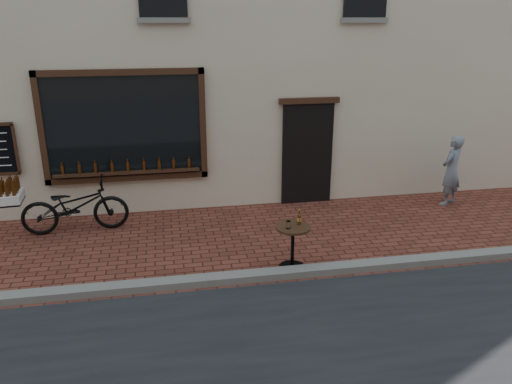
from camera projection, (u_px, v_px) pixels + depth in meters
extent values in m
plane|color=#57261C|center=(248.00, 286.00, 7.64)|extent=(90.00, 90.00, 0.00)
cube|color=slate|center=(246.00, 277.00, 7.81)|extent=(90.00, 0.25, 0.12)
cube|color=black|center=(124.00, 127.00, 9.91)|extent=(3.00, 0.06, 2.00)
cube|color=black|center=(119.00, 72.00, 9.54)|extent=(3.24, 0.10, 0.12)
cube|color=black|center=(129.00, 178.00, 10.24)|extent=(3.24, 0.10, 0.12)
cube|color=black|center=(41.00, 130.00, 9.62)|extent=(0.12, 0.10, 2.24)
cube|color=black|center=(203.00, 124.00, 10.16)|extent=(0.12, 0.10, 2.24)
cube|color=black|center=(128.00, 172.00, 10.15)|extent=(2.90, 0.16, 0.05)
cube|color=black|center=(307.00, 154.00, 10.82)|extent=(1.10, 0.10, 2.20)
cube|color=black|center=(309.00, 101.00, 10.41)|extent=(1.30, 0.10, 0.12)
cylinder|color=#3D1C07|center=(63.00, 170.00, 9.89)|extent=(0.06, 0.06, 0.19)
cylinder|color=#3D1C07|center=(79.00, 169.00, 9.94)|extent=(0.06, 0.06, 0.19)
cylinder|color=#3D1C07|center=(96.00, 168.00, 10.00)|extent=(0.06, 0.06, 0.19)
cylinder|color=#3D1C07|center=(112.00, 167.00, 10.05)|extent=(0.06, 0.06, 0.19)
cylinder|color=#3D1C07|center=(127.00, 167.00, 10.11)|extent=(0.06, 0.06, 0.19)
cylinder|color=#3D1C07|center=(143.00, 166.00, 10.16)|extent=(0.06, 0.06, 0.19)
cylinder|color=#3D1C07|center=(159.00, 165.00, 10.22)|extent=(0.06, 0.06, 0.19)
cylinder|color=#3D1C07|center=(174.00, 164.00, 10.27)|extent=(0.06, 0.06, 0.19)
cylinder|color=#3D1C07|center=(189.00, 164.00, 10.32)|extent=(0.06, 0.06, 0.19)
imported|color=black|center=(75.00, 206.00, 9.46)|extent=(2.00, 0.82, 1.03)
cube|color=black|center=(12.00, 202.00, 9.14)|extent=(0.43, 0.57, 0.03)
cube|color=white|center=(11.00, 197.00, 9.11)|extent=(0.43, 0.60, 0.16)
cylinder|color=#3D1C07|center=(14.00, 190.00, 8.89)|extent=(0.06, 0.06, 0.22)
cylinder|color=#3D1C07|center=(7.00, 190.00, 8.86)|extent=(0.06, 0.06, 0.22)
cylinder|color=#3D1C07|center=(0.00, 191.00, 8.83)|extent=(0.06, 0.06, 0.22)
cylinder|color=#3D1C07|center=(15.00, 187.00, 9.01)|extent=(0.06, 0.06, 0.22)
cylinder|color=#3D1C07|center=(8.00, 188.00, 8.98)|extent=(0.06, 0.06, 0.22)
cylinder|color=#3D1C07|center=(1.00, 189.00, 8.96)|extent=(0.06, 0.06, 0.22)
cylinder|color=#3D1C07|center=(16.00, 185.00, 9.14)|extent=(0.06, 0.06, 0.22)
cylinder|color=#3D1C07|center=(10.00, 186.00, 9.11)|extent=(0.06, 0.06, 0.22)
cylinder|color=#3D1C07|center=(3.00, 186.00, 9.08)|extent=(0.06, 0.06, 0.22)
cylinder|color=#3D1C07|center=(18.00, 183.00, 9.26)|extent=(0.06, 0.06, 0.22)
cylinder|color=#3D1C07|center=(11.00, 183.00, 9.23)|extent=(0.06, 0.06, 0.22)
cylinder|color=black|center=(292.00, 267.00, 8.22)|extent=(0.42, 0.42, 0.03)
cylinder|color=black|center=(292.00, 247.00, 8.11)|extent=(0.06, 0.06, 0.67)
cylinder|color=black|center=(293.00, 227.00, 7.99)|extent=(0.57, 0.57, 0.04)
cylinder|color=gold|center=(299.00, 219.00, 8.03)|extent=(0.06, 0.06, 0.06)
cylinder|color=white|center=(288.00, 225.00, 7.89)|extent=(0.07, 0.07, 0.12)
imported|color=slate|center=(451.00, 170.00, 10.79)|extent=(0.67, 0.61, 1.54)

